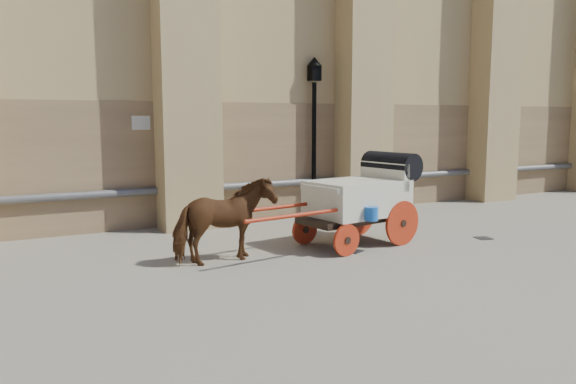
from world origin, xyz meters
TOP-DOWN VIEW (x-y plane):
  - ground at (0.00, 0.00)m, footprint 90.00×90.00m
  - horse at (-1.47, 0.14)m, footprint 1.90×1.00m
  - carriage at (1.68, 0.31)m, footprint 4.43×1.79m
  - street_lamp at (2.55, 3.80)m, footprint 0.39×0.39m
  - drain_grate_near at (1.10, -0.23)m, footprint 0.42×0.42m
  - drain_grate_far at (4.29, -0.56)m, footprint 0.38×0.38m

SIDE VIEW (x-z plane):
  - ground at x=0.00m, z-range 0.00..0.00m
  - drain_grate_near at x=1.10m, z-range 0.00..0.01m
  - drain_grate_far at x=4.29m, z-range 0.00..0.01m
  - horse at x=-1.47m, z-range 0.00..1.54m
  - carriage at x=1.68m, z-range 0.07..1.96m
  - street_lamp at x=2.55m, z-range 0.15..4.35m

